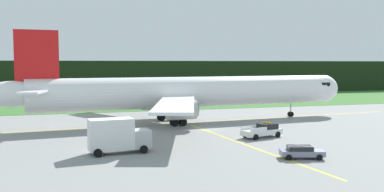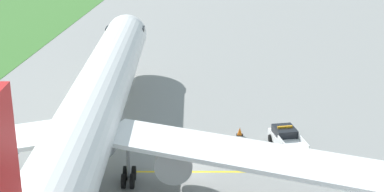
{
  "view_description": "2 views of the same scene",
  "coord_description": "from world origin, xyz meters",
  "views": [
    {
      "loc": [
        -19.9,
        -59.0,
        9.7
      ],
      "look_at": [
        -0.36,
        6.69,
        4.46
      ],
      "focal_mm": 39.65,
      "sensor_mm": 36.0,
      "label": 1
    },
    {
      "loc": [
        -45.02,
        -4.85,
        22.84
      ],
      "look_at": [
        4.74,
        0.05,
        4.89
      ],
      "focal_mm": 54.84,
      "sensor_mm": 36.0,
      "label": 2
    }
  ],
  "objects": [
    {
      "name": "airliner",
      "position": [
        -0.7,
        7.96,
        4.88
      ],
      "size": [
        61.05,
        47.46,
        14.53
      ],
      "color": "white",
      "rests_on": "ground"
    },
    {
      "name": "ops_pickup_truck",
      "position": [
        4.8,
        -8.72,
        0.9
      ],
      "size": [
        5.98,
        3.51,
        1.94
      ],
      "color": "white",
      "rests_on": "ground"
    },
    {
      "name": "ground",
      "position": [
        0.0,
        0.0,
        0.0
      ],
      "size": [
        320.0,
        320.0,
        0.0
      ],
      "primitive_type": "plane",
      "color": "gray"
    },
    {
      "name": "apron_cone",
      "position": [
        7.54,
        -4.34,
        0.39
      ],
      "size": [
        0.63,
        0.63,
        0.79
      ],
      "color": "black",
      "rests_on": "ground"
    },
    {
      "name": "taxiway_centerline_main",
      "position": [
        -0.02,
        8.02,
        0.0
      ],
      "size": [
        82.2,
        8.2,
        0.01
      ],
      "primitive_type": "cube",
      "rotation": [
        0.0,
        0.0,
        0.1
      ],
      "color": "yellow",
      "rests_on": "ground"
    },
    {
      "name": "taxiway_centerline_spur",
      "position": [
        0.5,
        -12.57,
        0.0
      ],
      "size": [
        3.6,
        34.39,
        0.01
      ],
      "primitive_type": "cube",
      "rotation": [
        0.0,
        0.0,
        -1.47
      ],
      "color": "yellow",
      "rests_on": "ground"
    }
  ]
}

